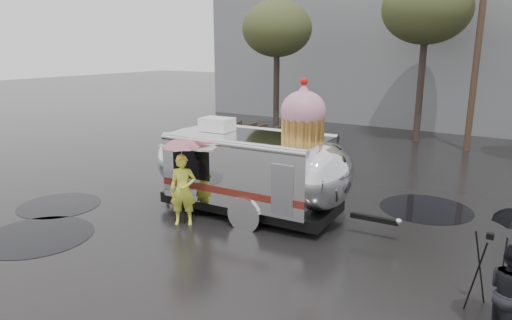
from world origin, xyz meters
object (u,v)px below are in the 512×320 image
Objects in this scene: tripod at (486,265)px; person_right at (511,293)px; person_left at (183,190)px; airstream_trailer at (253,166)px.

person_right is at bearing -56.54° from tripod.
person_left is 7.27m from tripod.
airstream_trailer reaches higher than person_right.
tripod is at bearing -20.03° from airstream_trailer.
person_right is (6.59, -2.66, -0.55)m from airstream_trailer.
airstream_trailer is 6.46m from tripod.
person_right reaches higher than tripod.
person_right is (7.71, -0.99, -0.12)m from person_left.
person_left is at bearing -179.03° from tripod.
person_left is at bearing -126.63° from airstream_trailer.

